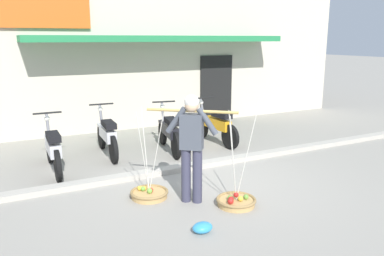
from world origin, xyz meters
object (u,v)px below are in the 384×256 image
at_px(motorcycle_second_in_row, 107,136).
at_px(plastic_litter_bag, 202,228).
at_px(fruit_basket_left_side, 149,193).
at_px(motorcycle_third_in_row, 169,132).
at_px(motorcycle_end_of_row, 216,125).
at_px(fruit_basket_right_side, 236,201).
at_px(fruit_vendor, 192,142).
at_px(motorcycle_nearest_shop, 53,149).

bearing_deg(motorcycle_second_in_row, plastic_litter_bag, -87.53).
xyz_separation_m(fruit_basket_left_side, motorcycle_third_in_row, (1.36, 2.26, 0.38)).
relative_size(motorcycle_second_in_row, motorcycle_end_of_row, 1.00).
bearing_deg(motorcycle_second_in_row, fruit_basket_right_side, -73.31).
distance_m(fruit_vendor, fruit_basket_right_side, 1.14).
xyz_separation_m(fruit_basket_left_side, motorcycle_nearest_shop, (-1.17, 2.02, 0.38)).
distance_m(motorcycle_nearest_shop, motorcycle_second_in_row, 1.32).
height_order(fruit_basket_left_side, motorcycle_end_of_row, fruit_basket_left_side).
xyz_separation_m(fruit_vendor, motorcycle_end_of_row, (2.10, 2.82, -0.52)).
xyz_separation_m(fruit_basket_right_side, motorcycle_second_in_row, (-1.04, 3.48, 0.38)).
distance_m(fruit_vendor, plastic_litter_bag, 1.37).
bearing_deg(motorcycle_third_in_row, motorcycle_second_in_row, 166.72).
height_order(fruit_basket_right_side, plastic_litter_bag, fruit_basket_right_side).
distance_m(fruit_basket_left_side, motorcycle_nearest_shop, 2.36).
bearing_deg(plastic_litter_bag, fruit_basket_left_side, 98.21).
distance_m(fruit_basket_right_side, motorcycle_nearest_shop, 3.70).
relative_size(fruit_basket_right_side, motorcycle_end_of_row, 0.80).
xyz_separation_m(fruit_basket_right_side, plastic_litter_bag, (-0.87, -0.51, -0.01)).
bearing_deg(fruit_basket_left_side, plastic_litter_bag, -81.79).
relative_size(fruit_basket_left_side, plastic_litter_bag, 5.18).
bearing_deg(motorcycle_third_in_row, fruit_vendor, -106.87).
bearing_deg(motorcycle_nearest_shop, motorcycle_end_of_row, 5.24).
height_order(motorcycle_nearest_shop, motorcycle_third_in_row, same).
relative_size(motorcycle_third_in_row, plastic_litter_bag, 6.45).
distance_m(fruit_basket_right_side, motorcycle_end_of_row, 3.64).
relative_size(fruit_basket_right_side, motorcycle_third_in_row, 0.80).
bearing_deg(motorcycle_nearest_shop, plastic_litter_bag, -68.20).
bearing_deg(motorcycle_end_of_row, motorcycle_third_in_row, -175.24).
xyz_separation_m(motorcycle_nearest_shop, motorcycle_second_in_row, (1.20, 0.56, 0.00)).
relative_size(motorcycle_second_in_row, plastic_litter_bag, 6.51).
bearing_deg(motorcycle_end_of_row, fruit_basket_left_side, -138.12).
bearing_deg(motorcycle_third_in_row, motorcycle_end_of_row, 4.76).
bearing_deg(fruit_vendor, motorcycle_second_in_row, 99.52).
height_order(fruit_basket_right_side, motorcycle_second_in_row, fruit_basket_right_side).
height_order(fruit_vendor, motorcycle_second_in_row, fruit_vendor).
relative_size(fruit_basket_left_side, motorcycle_end_of_row, 0.80).
bearing_deg(motorcycle_second_in_row, fruit_basket_left_side, -90.73).
bearing_deg(motorcycle_nearest_shop, fruit_basket_right_side, -52.45).
height_order(motorcycle_third_in_row, motorcycle_end_of_row, same).
distance_m(motorcycle_nearest_shop, motorcycle_third_in_row, 2.54).
xyz_separation_m(fruit_vendor, motorcycle_nearest_shop, (-1.71, 2.47, -0.52)).
xyz_separation_m(motorcycle_second_in_row, motorcycle_end_of_row, (2.61, -0.21, 0.00)).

